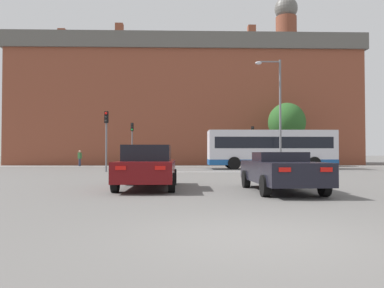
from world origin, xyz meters
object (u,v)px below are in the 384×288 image
(bus_crossing_lead, at_px, (271,148))
(pedestrian_walking_west, at_px, (131,156))
(traffic_light_far_right, at_px, (253,139))
(pedestrian_waiting, at_px, (142,156))
(car_roadster_right, at_px, (281,171))
(traffic_light_near_left, at_px, (106,131))
(car_saloon_left, at_px, (148,167))
(pedestrian_walking_east, at_px, (80,157))
(traffic_light_far_left, at_px, (132,137))
(street_lamp_junction, at_px, (276,104))

(bus_crossing_lead, xyz_separation_m, pedestrian_walking_west, (-12.19, 6.36, -0.66))
(traffic_light_far_right, distance_m, pedestrian_waiting, 10.87)
(car_roadster_right, height_order, traffic_light_far_right, traffic_light_far_right)
(pedestrian_walking_west, bearing_deg, pedestrian_waiting, -79.58)
(traffic_light_near_left, relative_size, pedestrian_walking_west, 2.42)
(car_saloon_left, bearing_deg, pedestrian_walking_east, 110.51)
(bus_crossing_lead, distance_m, traffic_light_far_left, 13.58)
(bus_crossing_lead, distance_m, traffic_light_near_left, 13.26)
(car_roadster_right, height_order, pedestrian_walking_east, pedestrian_walking_east)
(traffic_light_far_left, height_order, traffic_light_far_right, traffic_light_far_left)
(traffic_light_near_left, distance_m, pedestrian_walking_west, 10.95)
(car_saloon_left, bearing_deg, street_lamp_junction, 59.44)
(car_saloon_left, distance_m, bus_crossing_lead, 18.71)
(traffic_light_far_right, xyz_separation_m, pedestrian_waiting, (-10.75, -0.04, -1.61))
(bus_crossing_lead, height_order, street_lamp_junction, street_lamp_junction)
(traffic_light_far_left, xyz_separation_m, street_lamp_junction, (11.93, -8.62, 2.12))
(car_saloon_left, relative_size, bus_crossing_lead, 0.47)
(car_roadster_right, relative_size, traffic_light_near_left, 1.15)
(traffic_light_near_left, bearing_deg, car_saloon_left, -72.03)
(car_roadster_right, bearing_deg, pedestrian_walking_east, 117.10)
(car_roadster_right, bearing_deg, car_saloon_left, 163.16)
(street_lamp_junction, bearing_deg, bus_crossing_lead, 86.90)
(pedestrian_walking_west, bearing_deg, car_saloon_left, -144.18)
(car_saloon_left, bearing_deg, traffic_light_far_left, 98.93)
(traffic_light_far_left, bearing_deg, bus_crossing_lead, -26.83)
(traffic_light_far_left, relative_size, pedestrian_walking_east, 2.69)
(pedestrian_walking_east, xyz_separation_m, pedestrian_walking_west, (5.14, -0.59, 0.10))
(pedestrian_waiting, distance_m, pedestrian_walking_west, 1.18)
(car_roadster_right, height_order, pedestrian_waiting, pedestrian_waiting)
(traffic_light_near_left, distance_m, street_lamp_junction, 12.64)
(pedestrian_waiting, bearing_deg, traffic_light_far_left, -60.59)
(traffic_light_near_left, xyz_separation_m, pedestrian_waiting, (1.38, 10.47, -1.77))
(car_roadster_right, bearing_deg, traffic_light_near_left, 121.02)
(car_roadster_right, relative_size, traffic_light_far_right, 1.22)
(pedestrian_waiting, bearing_deg, street_lamp_junction, 85.67)
(traffic_light_far_left, distance_m, traffic_light_far_right, 11.76)
(pedestrian_waiting, xyz_separation_m, pedestrian_walking_east, (-6.27, 0.92, -0.12))
(traffic_light_far_right, bearing_deg, traffic_light_far_left, 179.83)
(car_saloon_left, height_order, bus_crossing_lead, bus_crossing_lead)
(car_saloon_left, relative_size, pedestrian_walking_east, 3.00)
(bus_crossing_lead, height_order, pedestrian_walking_west, bus_crossing_lead)
(car_roadster_right, distance_m, bus_crossing_lead, 18.39)
(traffic_light_near_left, bearing_deg, bus_crossing_lead, 19.64)
(car_roadster_right, xyz_separation_m, street_lamp_junction, (3.81, 15.42, 4.28))
(street_lamp_junction, bearing_deg, car_roadster_right, -103.89)
(traffic_light_far_right, relative_size, pedestrian_walking_east, 2.48)
(pedestrian_waiting, bearing_deg, pedestrian_walking_west, -72.53)
(street_lamp_junction, bearing_deg, pedestrian_walking_east, 151.16)
(pedestrian_walking_west, bearing_deg, car_roadster_right, -134.60)
(bus_crossing_lead, bearing_deg, street_lamp_junction, -3.10)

